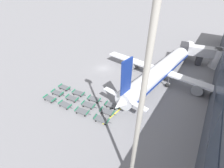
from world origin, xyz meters
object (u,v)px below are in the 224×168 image
Objects in this scene: baggage_dolly_row_near_col_a at (50,99)px; baggage_dolly_row_mid_b_col_c at (94,99)px; baggage_dolly_row_near_col_b at (65,105)px; baggage_dolly_row_near_col_c at (82,111)px; baggage_dolly_row_mid_b_col_a at (64,87)px; baggage_dolly_row_mid_b_col_b at (78,93)px; apron_light_mast at (144,87)px; airplane at (164,67)px; baggage_dolly_row_near_col_d at (102,120)px; baggage_dolly_row_mid_a_col_c at (88,105)px; baggage_dolly_row_mid_b_col_d at (112,105)px; baggage_dolly_row_mid_a_col_b at (72,98)px; baggage_dolly_row_mid_a_col_a at (57,93)px; baggage_dolly_row_mid_a_col_d at (107,112)px.

baggage_dolly_row_near_col_a is 0.99× the size of baggage_dolly_row_mid_b_col_c.
baggage_dolly_row_near_col_b is 4.63m from baggage_dolly_row_near_col_c.
baggage_dolly_row_mid_b_col_b is at bearing 4.01° from baggage_dolly_row_mid_b_col_a.
apron_light_mast is at bearing -15.77° from baggage_dolly_row_near_col_b.
airplane is 23.37m from baggage_dolly_row_near_col_d.
baggage_dolly_row_mid_b_col_a is 0.99× the size of baggage_dolly_row_mid_b_col_b.
baggage_dolly_row_mid_a_col_c is (-5.01, 1.74, 0.00)m from baggage_dolly_row_near_col_d.
baggage_dolly_row_mid_b_col_c is at bearing -173.83° from baggage_dolly_row_mid_b_col_d.
baggage_dolly_row_mid_b_col_d is (4.47, 2.78, 0.00)m from baggage_dolly_row_mid_a_col_c.
baggage_dolly_row_near_col_c is 4.57m from baggage_dolly_row_mid_b_col_c.
baggage_dolly_row_mid_a_col_c is at bearing -20.74° from baggage_dolly_row_mid_b_col_b.
baggage_dolly_row_mid_a_col_c is 5.27m from baggage_dolly_row_mid_b_col_d.
baggage_dolly_row_near_col_a is 4.63m from baggage_dolly_row_near_col_b.
baggage_dolly_row_near_col_d is (4.78, 0.53, 0.00)m from baggage_dolly_row_near_col_c.
baggage_dolly_row_mid_a_col_c is 0.13× the size of apron_light_mast.
airplane is at bearing 73.73° from baggage_dolly_row_mid_b_col_d.
baggage_dolly_row_mid_b_col_b is at bearing 94.94° from baggage_dolly_row_mid_a_col_b.
baggage_dolly_row_mid_a_col_b is at bearing -21.61° from baggage_dolly_row_mid_b_col_a.
baggage_dolly_row_mid_b_col_b is at bearing 52.40° from baggage_dolly_row_near_col_a.
airplane is 11.89× the size of baggage_dolly_row_near_col_b.
baggage_dolly_row_mid_b_col_a is (-0.31, 2.48, 0.00)m from baggage_dolly_row_mid_a_col_a.
baggage_dolly_row_near_col_d is 1.00× the size of baggage_dolly_row_mid_b_col_c.
baggage_dolly_row_near_col_d is 1.00× the size of baggage_dolly_row_mid_a_col_b.
baggage_dolly_row_mid_a_col_c is 1.00× the size of baggage_dolly_row_mid_a_col_d.
baggage_dolly_row_mid_b_col_a is at bearing -174.87° from baggage_dolly_row_mid_b_col_d.
baggage_dolly_row_mid_a_col_c is at bearing 21.04° from baggage_dolly_row_near_col_a.
baggage_dolly_row_mid_a_col_d and baggage_dolly_row_mid_b_col_c have the same top height.
baggage_dolly_row_near_col_d is at bearing 146.37° from apron_light_mast.
baggage_dolly_row_near_col_b is 0.99× the size of baggage_dolly_row_near_col_d.
baggage_dolly_row_near_col_c is 1.00× the size of baggage_dolly_row_mid_a_col_a.
baggage_dolly_row_mid_b_col_b is at bearing -174.31° from baggage_dolly_row_mid_b_col_d.
airplane is at bearing 52.48° from baggage_dolly_row_near_col_a.
baggage_dolly_row_near_col_a is at bearing -155.13° from baggage_dolly_row_mid_b_col_d.
baggage_dolly_row_near_col_d is at bearing -101.88° from airplane.
baggage_dolly_row_near_col_b is 0.13× the size of apron_light_mast.
baggage_dolly_row_mid_b_col_b is at bearing 172.77° from baggage_dolly_row_mid_a_col_d.
baggage_dolly_row_near_col_d is at bearing 6.95° from baggage_dolly_row_near_col_b.
baggage_dolly_row_near_col_d is at bearing -7.84° from baggage_dolly_row_mid_a_col_b.
baggage_dolly_row_mid_a_col_c is at bearing -9.04° from baggage_dolly_row_mid_b_col_a.
baggage_dolly_row_mid_a_col_a is (-0.29, 2.49, 0.00)m from baggage_dolly_row_near_col_a.
baggage_dolly_row_near_col_a is 5.00m from baggage_dolly_row_mid_b_col_a.
baggage_dolly_row_mid_b_col_a is 0.99× the size of baggage_dolly_row_mid_b_col_c.
baggage_dolly_row_mid_a_col_d is 1.00× the size of baggage_dolly_row_mid_b_col_d.
baggage_dolly_row_mid_a_col_a and baggage_dolly_row_mid_b_col_a have the same top height.
baggage_dolly_row_near_col_a is at bearing -158.96° from baggage_dolly_row_mid_a_col_c.
apron_light_mast reaches higher than baggage_dolly_row_mid_a_col_c.
baggage_dolly_row_mid_a_col_c is 1.00× the size of baggage_dolly_row_mid_b_col_b.
baggage_dolly_row_mid_a_col_c is at bearing -148.15° from baggage_dolly_row_mid_b_col_d.
baggage_dolly_row_near_col_b is at bearing -83.72° from baggage_dolly_row_mid_b_col_b.
baggage_dolly_row_mid_b_col_d is at bearing 15.24° from baggage_dolly_row_mid_a_col_a.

